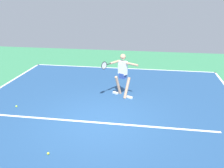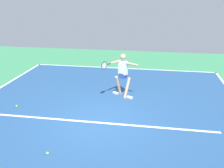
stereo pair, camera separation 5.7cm
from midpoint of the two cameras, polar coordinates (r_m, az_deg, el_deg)
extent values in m
plane|color=#388456|center=(8.16, -3.18, -8.56)|extent=(21.57, 21.57, 0.00)
cube|color=navy|center=(8.15, -3.18, -8.54)|extent=(9.98, 12.49, 0.00)
cube|color=white|center=(13.84, 2.19, 3.63)|extent=(9.98, 0.10, 0.01)
cube|color=white|center=(8.08, -3.31, -8.82)|extent=(7.49, 0.10, 0.01)
cube|color=white|center=(13.65, 2.09, 3.40)|extent=(0.10, 0.30, 0.01)
cylinder|color=tan|center=(9.82, 3.27, -0.88)|extent=(0.29, 0.38, 0.84)
cube|color=white|center=(9.88, 3.87, -3.05)|extent=(0.26, 0.21, 0.07)
cylinder|color=tan|center=(10.08, 1.26, -0.30)|extent=(0.29, 0.38, 0.84)
cube|color=white|center=(10.29, 0.65, -2.04)|extent=(0.26, 0.21, 0.07)
cube|color=#2D4799|center=(9.80, 2.29, 1.94)|extent=(0.32, 0.30, 0.20)
cube|color=white|center=(9.70, 2.31, 3.77)|extent=(0.38, 0.33, 0.53)
sphere|color=tan|center=(9.59, 2.35, 6.27)|extent=(0.22, 0.22, 0.22)
cylinder|color=tan|center=(9.39, 4.43, 4.56)|extent=(0.50, 0.35, 0.08)
cylinder|color=tan|center=(9.54, 0.53, 5.05)|extent=(0.35, 0.50, 0.08)
cylinder|color=black|center=(9.26, -0.97, 4.59)|extent=(0.14, 0.20, 0.03)
torus|color=black|center=(9.09, -2.00, 4.28)|extent=(0.17, 0.26, 0.29)
cylinder|color=silver|center=(9.09, -2.00, 4.28)|extent=(0.13, 0.21, 0.25)
sphere|color=#C6E53D|center=(9.75, -21.22, -4.79)|extent=(0.07, 0.07, 0.07)
sphere|color=#CCE033|center=(6.83, -14.66, -15.15)|extent=(0.07, 0.07, 0.07)
camera|label=1|loc=(0.03, -90.19, -0.07)|focal=39.89mm
camera|label=2|loc=(0.03, 89.81, 0.07)|focal=39.89mm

